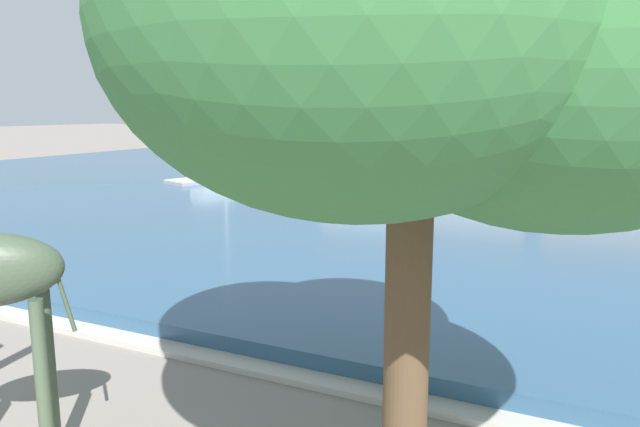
# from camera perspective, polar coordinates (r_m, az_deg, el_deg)

# --- Properties ---
(harbor_water) EXTENTS (82.38, 45.89, 0.43)m
(harbor_water) POSITION_cam_1_polar(r_m,az_deg,el_deg) (32.59, 15.43, 1.74)
(harbor_water) COLOR #2D5170
(harbor_water) RESTS_ON ground
(quay_edge_coping) EXTENTS (82.38, 0.50, 0.12)m
(quay_edge_coping) POSITION_cam_1_polar(r_m,az_deg,el_deg) (11.26, -7.02, -14.49)
(quay_edge_coping) COLOR #ADA89E
(quay_edge_coping) RESTS_ON ground
(sailboat_grey) EXTENTS (4.33, 7.70, 8.07)m
(sailboat_grey) POSITION_cam_1_polar(r_m,az_deg,el_deg) (36.95, -9.29, 3.43)
(sailboat_grey) COLOR #939399
(sailboat_grey) RESTS_ON ground
(sailboat_black) EXTENTS (2.43, 6.67, 5.85)m
(sailboat_black) POSITION_cam_1_polar(r_m,az_deg,el_deg) (50.43, 0.41, 5.05)
(sailboat_black) COLOR black
(sailboat_black) RESTS_ON ground
(shade_tree) EXTENTS (6.86, 6.88, 7.27)m
(shade_tree) POSITION_cam_1_polar(r_m,az_deg,el_deg) (6.24, 8.44, 15.82)
(shade_tree) COLOR brown
(shade_tree) RESTS_ON ground
(mooring_bollard) EXTENTS (0.24, 0.24, 0.50)m
(mooring_bollard) POSITION_cam_1_polar(r_m,az_deg,el_deg) (9.91, 7.70, -16.87)
(mooring_bollard) COLOR #232326
(mooring_bollard) RESTS_ON ground
(townhouse_end_terrace) EXTENTS (8.02, 7.97, 9.02)m
(townhouse_end_terrace) POSITION_cam_1_polar(r_m,az_deg,el_deg) (60.97, 5.09, 9.82)
(townhouse_end_terrace) COLOR beige
(townhouse_end_terrace) RESTS_ON ground
(townhouse_corner_house) EXTENTS (8.71, 7.19, 8.33)m
(townhouse_corner_house) POSITION_cam_1_polar(r_m,az_deg,el_deg) (57.93, 15.91, 9.13)
(townhouse_corner_house) COLOR #C6B293
(townhouse_corner_house) RESTS_ON ground
(townhouse_wide_warehouse) EXTENTS (8.66, 5.92, 8.80)m
(townhouse_wide_warehouse) POSITION_cam_1_polar(r_m,az_deg,el_deg) (58.14, 25.84, 8.76)
(townhouse_wide_warehouse) COLOR tan
(townhouse_wide_warehouse) RESTS_ON ground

